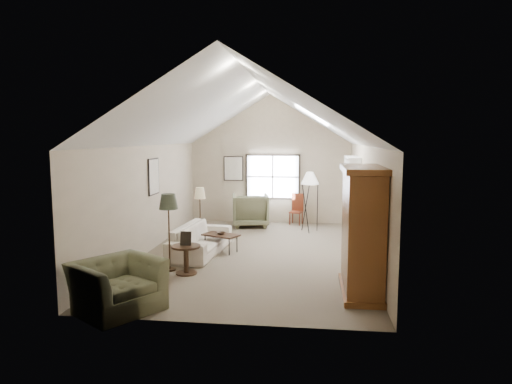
# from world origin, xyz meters

# --- Properties ---
(room_shell) EXTENTS (5.01, 8.01, 4.00)m
(room_shell) POSITION_xyz_m (0.00, 0.00, 3.21)
(room_shell) COLOR #746653
(room_shell) RESTS_ON ground
(window) EXTENTS (1.72, 0.08, 1.42)m
(window) POSITION_xyz_m (0.10, 3.96, 1.45)
(window) COLOR black
(window) RESTS_ON room_shell
(skylight) EXTENTS (0.80, 1.20, 0.52)m
(skylight) POSITION_xyz_m (1.30, 0.90, 3.22)
(skylight) COLOR white
(skylight) RESTS_ON room_shell
(wall_art) EXTENTS (1.97, 3.71, 0.88)m
(wall_art) POSITION_xyz_m (-1.88, 1.94, 1.73)
(wall_art) COLOR black
(wall_art) RESTS_ON room_shell
(armoire) EXTENTS (0.60, 1.50, 2.20)m
(armoire) POSITION_xyz_m (2.18, -2.40, 1.10)
(armoire) COLOR brown
(armoire) RESTS_ON ground
(tv_alcove) EXTENTS (0.32, 1.30, 2.10)m
(tv_alcove) POSITION_xyz_m (2.34, 1.60, 1.15)
(tv_alcove) COLOR white
(tv_alcove) RESTS_ON ground
(media_console) EXTENTS (0.34, 1.18, 0.60)m
(media_console) POSITION_xyz_m (2.32, 1.60, 0.30)
(media_console) COLOR #382316
(media_console) RESTS_ON ground
(tv_panel) EXTENTS (0.05, 0.90, 0.55)m
(tv_panel) POSITION_xyz_m (2.32, 1.60, 0.92)
(tv_panel) COLOR black
(tv_panel) RESTS_ON media_console
(sofa) EXTENTS (1.09, 2.36, 0.67)m
(sofa) POSITION_xyz_m (-1.24, -0.09, 0.33)
(sofa) COLOR beige
(sofa) RESTS_ON ground
(armchair_near) EXTENTS (1.59, 1.63, 0.80)m
(armchair_near) POSITION_xyz_m (-1.68, -3.70, 0.40)
(armchair_near) COLOR #5E6043
(armchair_near) RESTS_ON ground
(armchair_far) EXTENTS (1.23, 1.25, 0.99)m
(armchair_far) POSITION_xyz_m (-0.52, 3.26, 0.49)
(armchair_far) COLOR #686B4B
(armchair_far) RESTS_ON ground
(coffee_table) EXTENTS (0.95, 0.76, 0.42)m
(coffee_table) POSITION_xyz_m (-0.80, 0.10, 0.21)
(coffee_table) COLOR #381E17
(coffee_table) RESTS_ON ground
(bowl) EXTENTS (0.26, 0.26, 0.05)m
(bowl) POSITION_xyz_m (-0.80, 0.10, 0.45)
(bowl) COLOR #362316
(bowl) RESTS_ON coffee_table
(side_table) EXTENTS (0.62, 0.62, 0.57)m
(side_table) POSITION_xyz_m (-1.14, -1.69, 0.29)
(side_table) COLOR #3D2C19
(side_table) RESTS_ON ground
(side_chair) EXTENTS (0.45, 0.45, 0.95)m
(side_chair) POSITION_xyz_m (0.85, 3.70, 0.48)
(side_chair) COLOR brown
(side_chair) RESTS_ON ground
(tripod_lamp) EXTENTS (0.56, 0.56, 1.75)m
(tripod_lamp) POSITION_xyz_m (1.26, 2.63, 0.87)
(tripod_lamp) COLOR white
(tripod_lamp) RESTS_ON ground
(dark_lamp) EXTENTS (0.42, 0.42, 1.60)m
(dark_lamp) POSITION_xyz_m (-1.54, -1.49, 0.80)
(dark_lamp) COLOR #282E20
(dark_lamp) RESTS_ON ground
(tan_lamp) EXTENTS (0.31, 0.31, 1.44)m
(tan_lamp) POSITION_xyz_m (-1.54, 1.11, 0.72)
(tan_lamp) COLOR tan
(tan_lamp) RESTS_ON ground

